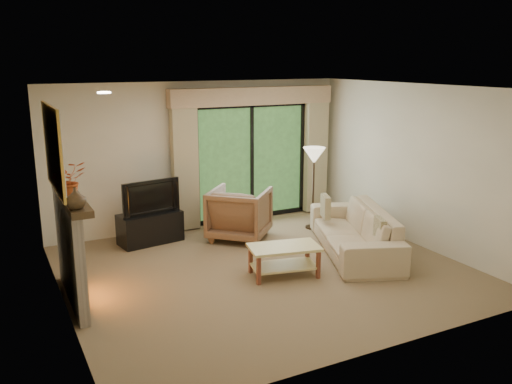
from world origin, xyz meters
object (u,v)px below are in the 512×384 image
coffee_table (284,261)px  armchair (239,214)px  sofa (354,231)px  media_console (150,228)px

coffee_table → armchair: bearing=97.4°
armchair → sofa: (1.32, -1.43, -0.09)m
sofa → coffee_table: (-1.47, -0.34, -0.13)m
armchair → coffee_table: armchair is taller
coffee_table → media_console: bearing=131.5°
media_console → armchair: armchair is taller
media_console → armchair: (1.41, -0.47, 0.18)m
armchair → coffee_table: size_ratio=0.98×
sofa → coffee_table: 1.51m
armchair → coffee_table: 1.78m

